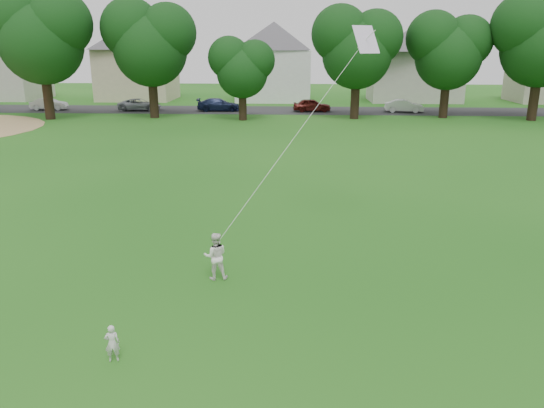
{
  "coord_description": "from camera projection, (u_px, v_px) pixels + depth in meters",
  "views": [
    {
      "loc": [
        3.18,
        -10.78,
        6.13
      ],
      "look_at": [
        2.49,
        2.0,
        2.3
      ],
      "focal_mm": 35.0,
      "sensor_mm": 36.0,
      "label": 1
    }
  ],
  "objects": [
    {
      "name": "ground",
      "position": [
        160.0,
        322.0,
        12.24
      ],
      "size": [
        160.0,
        160.0,
        0.0
      ],
      "primitive_type": "plane",
      "color": "#175212",
      "rests_on": "ground"
    },
    {
      "name": "street",
      "position": [
        269.0,
        110.0,
        52.41
      ],
      "size": [
        90.0,
        7.0,
        0.01
      ],
      "primitive_type": "cube",
      "color": "#2D2D30",
      "rests_on": "ground"
    },
    {
      "name": "toddler",
      "position": [
        112.0,
        343.0,
        10.63
      ],
      "size": [
        0.34,
        0.27,
        0.8
      ],
      "primitive_type": "imported",
      "rotation": [
        0.0,
        0.0,
        3.44
      ],
      "color": "silver",
      "rests_on": "ground"
    },
    {
      "name": "older_boy",
      "position": [
        215.0,
        256.0,
        14.35
      ],
      "size": [
        0.72,
        0.6,
        1.32
      ],
      "primitive_type": "imported",
      "rotation": [
        0.0,
        0.0,
        3.31
      ],
      "color": "white",
      "rests_on": "ground"
    },
    {
      "name": "kite",
      "position": [
        296.0,
        135.0,
        15.43
      ],
      "size": [
        2.69,
        2.61,
        8.08
      ],
      "color": "white",
      "rests_on": "ground"
    },
    {
      "name": "tree_row",
      "position": [
        264.0,
        40.0,
        44.37
      ],
      "size": [
        82.61,
        9.25,
        11.34
      ],
      "color": "black",
      "rests_on": "ground"
    },
    {
      "name": "parked_cars",
      "position": [
        181.0,
        105.0,
        51.72
      ],
      "size": [
        45.94,
        2.19,
        1.24
      ],
      "color": "black",
      "rests_on": "ground"
    },
    {
      "name": "house_row",
      "position": [
        286.0,
        55.0,
        60.45
      ],
      "size": [
        76.85,
        14.26,
        10.43
      ],
      "color": "beige",
      "rests_on": "ground"
    }
  ]
}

